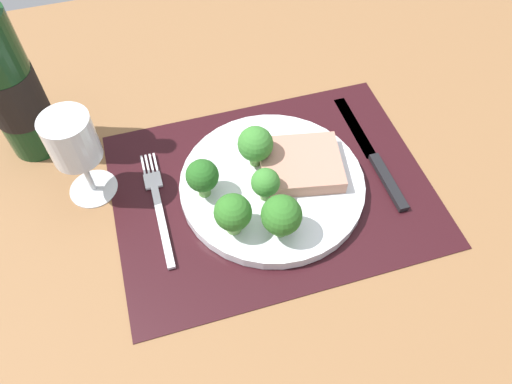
{
  "coord_description": "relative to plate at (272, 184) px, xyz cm",
  "views": [
    {
      "loc": [
        -13.51,
        -37.65,
        54.53
      ],
      "look_at": [
        -2.67,
        -1.19,
        1.9
      ],
      "focal_mm": 33.75,
      "sensor_mm": 36.0,
      "label": 1
    }
  ],
  "objects": [
    {
      "name": "broccoli_back_left",
      "position": [
        -1.28,
        3.79,
        4.62
      ],
      "size": [
        4.88,
        4.88,
        6.39
      ],
      "color": "#5B8942",
      "rests_on": "plate"
    },
    {
      "name": "broccoli_near_steak",
      "position": [
        -9.34,
        0.64,
        4.43
      ],
      "size": [
        4.34,
        4.34,
        5.98
      ],
      "color": "#5B8942",
      "rests_on": "plate"
    },
    {
      "name": "placemat",
      "position": [
        0.0,
        0.0,
        -0.95
      ],
      "size": [
        43.64,
        32.94,
        0.3
      ],
      "primitive_type": "cube",
      "color": "black",
      "rests_on": "ground_plane"
    },
    {
      "name": "plate",
      "position": [
        0.0,
        0.0,
        0.0
      ],
      "size": [
        25.52,
        25.52,
        1.6
      ],
      "primitive_type": "cylinder",
      "color": "silver",
      "rests_on": "placemat"
    },
    {
      "name": "broccoli_front_edge",
      "position": [
        -1.51,
        -8.09,
        4.61
      ],
      "size": [
        5.1,
        5.1,
        6.47
      ],
      "color": "#5B8942",
      "rests_on": "plate"
    },
    {
      "name": "ground_plane",
      "position": [
        0.0,
        0.0,
        -2.6
      ],
      "size": [
        140.0,
        110.0,
        3.0
      ],
      "primitive_type": "cube",
      "color": "brown"
    },
    {
      "name": "wine_bottle",
      "position": [
        -31.02,
        18.14,
        10.19
      ],
      "size": [
        7.6,
        7.6,
        30.29
      ],
      "color": "#143819",
      "rests_on": "ground_plane"
    },
    {
      "name": "knife",
      "position": [
        15.91,
        0.53,
        -0.5
      ],
      "size": [
        1.8,
        23.0,
        0.8
      ],
      "rotation": [
        0.0,
        0.0,
        0.04
      ],
      "color": "black",
      "rests_on": "placemat"
    },
    {
      "name": "broccoli_center",
      "position": [
        -1.74,
        -2.34,
        3.95
      ],
      "size": [
        3.8,
        3.8,
        5.18
      ],
      "color": "#6B994C",
      "rests_on": "plate"
    },
    {
      "name": "wine_glass",
      "position": [
        -23.98,
        7.1,
        8.43
      ],
      "size": [
        6.65,
        6.65,
        13.76
      ],
      "color": "silver",
      "rests_on": "ground_plane"
    },
    {
      "name": "fork",
      "position": [
        -15.77,
        1.42,
        -0.55
      ],
      "size": [
        2.4,
        19.2,
        0.5
      ],
      "rotation": [
        0.0,
        0.0,
        -0.01
      ],
      "color": "silver",
      "rests_on": "placemat"
    },
    {
      "name": "broccoli_near_fork",
      "position": [
        -7.03,
        -5.95,
        4.42
      ],
      "size": [
        4.73,
        4.73,
        6.16
      ],
      "color": "#6B994C",
      "rests_on": "plate"
    },
    {
      "name": "steak",
      "position": [
        4.36,
        0.86,
        1.85
      ],
      "size": [
        12.65,
        11.39,
        2.09
      ],
      "primitive_type": "cube",
      "rotation": [
        0.0,
        0.0,
        -0.19
      ],
      "color": "tan",
      "rests_on": "plate"
    }
  ]
}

